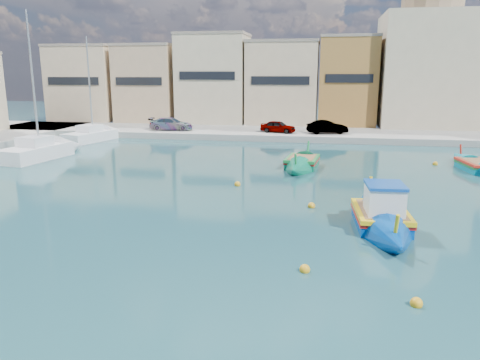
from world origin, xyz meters
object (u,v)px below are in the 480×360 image
(luzzu_cyan_mid, at_px, (478,167))
(yacht_north, at_px, (102,135))
(church_block, at_px, (428,53))
(luzzu_green, at_px, (302,163))
(yacht_midnorth, at_px, (52,150))
(luzzu_blue_cabin, at_px, (381,218))

(luzzu_cyan_mid, bearing_deg, yacht_north, 163.16)
(yacht_north, bearing_deg, church_block, 21.76)
(luzzu_green, relative_size, yacht_north, 0.77)
(yacht_midnorth, bearing_deg, luzzu_blue_cabin, -29.46)
(luzzu_cyan_mid, bearing_deg, church_block, 88.51)
(luzzu_cyan_mid, xyz_separation_m, yacht_midnorth, (-31.40, 0.25, 0.22))
(luzzu_blue_cabin, xyz_separation_m, yacht_midnorth, (-23.69, 13.38, 0.09))
(yacht_north, bearing_deg, luzzu_blue_cabin, -43.41)
(luzzu_blue_cabin, xyz_separation_m, yacht_north, (-24.04, 22.74, 0.04))
(luzzu_cyan_mid, bearing_deg, luzzu_blue_cabin, -120.42)
(luzzu_green, bearing_deg, yacht_north, 152.47)
(church_block, height_order, yacht_midnorth, church_block)
(church_block, xyz_separation_m, yacht_midnorth, (-31.99, -22.27, -7.94))
(luzzu_green, relative_size, yacht_midnorth, 0.68)
(church_block, distance_m, luzzu_cyan_mid, 23.96)
(luzzu_cyan_mid, height_order, yacht_north, yacht_north)
(luzzu_blue_cabin, bearing_deg, church_block, 76.90)
(church_block, relative_size, luzzu_cyan_mid, 2.35)
(luzzu_blue_cabin, height_order, luzzu_green, luzzu_blue_cabin)
(luzzu_blue_cabin, xyz_separation_m, luzzu_green, (-3.97, 12.28, -0.11))
(luzzu_cyan_mid, height_order, yacht_midnorth, yacht_midnorth)
(yacht_north, bearing_deg, luzzu_green, -27.53)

